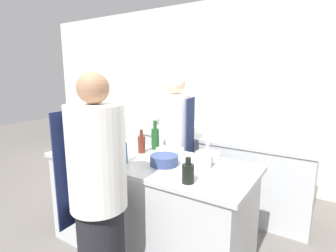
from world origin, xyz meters
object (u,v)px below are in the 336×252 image
object	(u,v)px
bottle_vinegar	(207,158)
bottle_wine	(188,173)
cup	(121,154)
stockpot	(181,124)
bowl_mixing_large	(109,150)
bowl_prep_small	(207,157)
chef_at_prep_near	(99,198)
bottle_sauce	(124,152)
chef_at_stove	(175,147)
bottle_olive_oil	(142,144)
bowl_wooden_salad	(170,152)
bottle_cooking_oil	(155,138)
bowl_ceramic_blue	(164,160)
oven_range	(145,142)

from	to	relation	value
bottle_vinegar	bottle_wine	distance (m)	0.33
cup	stockpot	world-z (taller)	stockpot
bowl_mixing_large	bowl_prep_small	distance (m)	0.98
chef_at_prep_near	bottle_sauce	world-z (taller)	chef_at_prep_near
chef_at_stove	bottle_olive_oil	size ratio (longest dim) A/B	7.28
bottle_olive_oil	bowl_wooden_salad	xyz separation A→B (m)	(0.28, 0.08, -0.06)
bowl_prep_small	cup	xyz separation A→B (m)	(-0.70, -0.37, 0.01)
bottle_vinegar	bowl_prep_small	bearing A→B (deg)	113.08
bowl_prep_small	stockpot	bearing A→B (deg)	130.71
bottle_cooking_oil	stockpot	bearing A→B (deg)	102.88
bowl_mixing_large	bowl_ceramic_blue	xyz separation A→B (m)	(0.67, -0.01, 0.02)
bottle_wine	bottle_sauce	xyz separation A→B (m)	(-0.68, 0.08, 0.03)
stockpot	chef_at_stove	bearing A→B (deg)	-66.93
oven_range	bowl_wooden_salad	size ratio (longest dim) A/B	3.68
bottle_olive_oil	bottle_cooking_oil	world-z (taller)	bottle_cooking_oil
bowl_prep_small	cup	distance (m)	0.79
chef_at_prep_near	chef_at_stove	distance (m)	1.37
bottle_vinegar	bowl_prep_small	world-z (taller)	bottle_vinegar
chef_at_stove	bottle_cooking_oil	bearing A→B (deg)	-16.18
chef_at_prep_near	chef_at_stove	bearing A→B (deg)	5.03
bottle_wine	bottle_sauce	bearing A→B (deg)	173.36
bottle_olive_oil	bottle_vinegar	distance (m)	0.74
bowl_mixing_large	bowl_prep_small	size ratio (longest dim) A/B	1.12
chef_at_prep_near	bottle_cooking_oil	world-z (taller)	chef_at_prep_near
bottle_wine	bottle_cooking_oil	world-z (taller)	bottle_cooking_oil
bowl_prep_small	stockpot	size ratio (longest dim) A/B	0.70
cup	bowl_wooden_salad	bearing A→B (deg)	46.42
bowl_wooden_salad	stockpot	world-z (taller)	stockpot
bottle_vinegar	cup	distance (m)	0.80
bottle_sauce	oven_range	bearing A→B (deg)	123.30
chef_at_prep_near	bottle_cooking_oil	xyz separation A→B (m)	(-0.22, 0.99, 0.19)
bottle_vinegar	bowl_ceramic_blue	bearing A→B (deg)	-163.30
chef_at_stove	bowl_mixing_large	xyz separation A→B (m)	(-0.34, -0.72, 0.09)
chef_at_prep_near	bowl_ceramic_blue	size ratio (longest dim) A/B	7.01
stockpot	chef_at_prep_near	bearing A→B (deg)	-77.37
bottle_sauce	stockpot	distance (m)	1.41
bottle_vinegar	bottle_olive_oil	bearing A→B (deg)	174.24
bottle_wine	bowl_ceramic_blue	bearing A→B (deg)	147.66
bottle_olive_oil	bowl_prep_small	distance (m)	0.67
bottle_sauce	bottle_vinegar	bearing A→B (deg)	20.00
chef_at_prep_near	bottle_wine	world-z (taller)	chef_at_prep_near
bottle_wine	bowl_ceramic_blue	distance (m)	0.42
chef_at_prep_near	chef_at_stove	size ratio (longest dim) A/B	1.00
cup	stockpot	xyz separation A→B (m)	(-0.12, 1.33, 0.05)
bottle_sauce	stockpot	xyz separation A→B (m)	(-0.22, 1.39, -0.00)
bottle_wine	bowl_mixing_large	distance (m)	1.04
bottle_cooking_oil	bowl_mixing_large	xyz separation A→B (m)	(-0.32, -0.35, -0.09)
bottle_wine	cup	bearing A→B (deg)	169.38
bowl_ceramic_blue	stockpot	bearing A→B (deg)	113.77
bottle_cooking_oil	stockpot	world-z (taller)	bottle_cooking_oil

